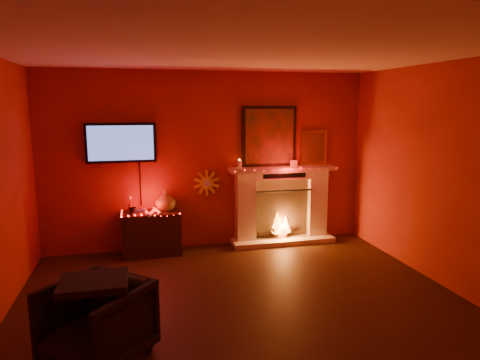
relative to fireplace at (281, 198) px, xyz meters
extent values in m
plane|color=black|center=(-1.14, -2.39, -0.72)|extent=(5.00, 5.00, 0.00)
plane|color=beige|center=(-1.14, -2.39, 1.98)|extent=(5.00, 5.00, 0.00)
plane|color=maroon|center=(-1.14, 0.11, 0.63)|extent=(5.00, 0.00, 5.00)
plane|color=maroon|center=(-1.14, -4.89, 0.63)|extent=(5.00, 0.00, 5.00)
plane|color=maroon|center=(1.36, -2.39, 0.63)|extent=(0.00, 5.00, 5.00)
cube|color=beige|center=(0.01, -0.09, -0.68)|extent=(1.65, 0.40, 0.08)
cube|color=beige|center=(-0.59, 0.00, -0.17)|extent=(0.30, 0.22, 0.95)
cube|color=beige|center=(0.61, 0.00, -0.17)|extent=(0.30, 0.22, 0.95)
cube|color=beige|center=(0.01, 0.00, 0.38)|extent=(1.50, 0.22, 0.14)
cube|color=beige|center=(0.01, -0.06, 0.48)|extent=(1.72, 0.34, 0.06)
cube|color=#8F6C53|center=(0.01, 0.06, -0.17)|extent=(0.90, 0.10, 0.95)
cube|color=black|center=(0.01, -0.12, -0.25)|extent=(0.90, 0.02, 0.78)
cylinder|color=black|center=(-0.09, -0.03, -0.58)|extent=(0.55, 0.09, 0.09)
cylinder|color=black|center=(0.09, -0.01, -0.52)|extent=(0.51, 0.18, 0.08)
cone|color=orange|center=(-0.07, -0.03, -0.39)|extent=(0.20, 0.20, 0.34)
cone|color=orange|center=(0.08, -0.02, -0.43)|extent=(0.16, 0.16, 0.26)
sphere|color=#FF3F07|center=(0.01, -0.03, -0.56)|extent=(0.18, 0.18, 0.18)
cube|color=black|center=(-0.19, 0.08, 0.98)|extent=(0.88, 0.05, 0.95)
cube|color=#AF3917|center=(-0.19, 0.05, 0.98)|extent=(0.78, 0.01, 0.85)
cube|color=gold|center=(0.56, 0.08, 0.79)|extent=(0.46, 0.04, 0.56)
cube|color=#A37225|center=(0.56, 0.06, 0.79)|extent=(0.38, 0.01, 0.48)
cylinder|color=white|center=(-0.69, -0.01, 0.57)|extent=(0.07, 0.07, 0.12)
cube|color=beige|center=(0.19, -0.03, 0.56)|extent=(0.12, 0.01, 0.10)
cube|color=black|center=(-2.44, 0.07, 0.93)|extent=(1.00, 0.06, 0.58)
cube|color=#4C68C5|center=(-2.44, 0.03, 0.93)|extent=(0.92, 0.01, 0.50)
cylinder|color=black|center=(-2.19, 0.08, 0.31)|extent=(0.02, 0.02, 0.66)
cylinder|color=yellow|center=(-1.19, 0.09, 0.28)|extent=(0.20, 0.03, 0.20)
cylinder|color=beige|center=(-1.19, 0.08, 0.28)|extent=(0.13, 0.01, 0.13)
cube|color=black|center=(-2.06, -0.13, -0.40)|extent=(0.84, 0.42, 0.64)
imported|color=brown|center=(-1.84, -0.09, 0.07)|extent=(0.30, 0.30, 0.31)
imported|color=black|center=(-2.31, -0.17, -0.04)|extent=(0.11, 0.11, 0.09)
cylinder|color=beige|center=(-2.13, -0.22, -0.06)|extent=(0.10, 0.38, 0.05)
cylinder|color=beige|center=(-2.05, -0.26, -0.06)|extent=(0.16, 0.38, 0.05)
cylinder|color=beige|center=(-1.97, -0.19, -0.06)|extent=(0.12, 0.38, 0.05)
cube|color=#5E2A1A|center=(-2.23, -0.19, -0.07)|extent=(0.20, 0.14, 0.03)
cube|color=#1F2A49|center=(-2.22, -0.18, -0.04)|extent=(0.17, 0.12, 0.02)
imported|color=black|center=(-2.62, -2.77, -0.37)|extent=(1.07, 1.07, 0.70)
camera|label=1|loc=(-2.23, -6.35, 1.45)|focal=32.00mm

